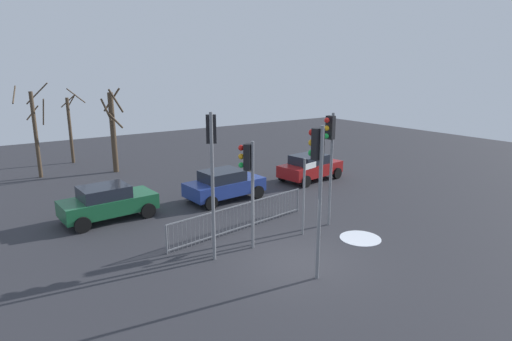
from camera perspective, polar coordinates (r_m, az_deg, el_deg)
The scene contains 14 objects.
ground_plane at distance 14.25m, azimuth 5.44°, elevation -12.18°, with size 60.00×60.00×0.00m, color #2D2D33.
traffic_light_mid_left at distance 16.50m, azimuth 10.01°, elevation 3.48°, with size 0.56×0.36×4.55m.
traffic_light_foreground_right at distance 13.39m, azimuth -6.04°, elevation 2.35°, with size 0.41×0.52×4.91m.
traffic_light_rear_right at distance 14.32m, azimuth -1.04°, elevation -0.02°, with size 0.44×0.49×3.83m.
traffic_light_foreground_left at distance 12.20m, azimuth 8.35°, elevation 0.33°, with size 0.32×0.57×4.67m.
direction_sign_post at distance 15.91m, azimuth 6.64°, elevation -2.93°, with size 0.77×0.24×2.98m.
pedestrian_guard_railing at distance 16.52m, azimuth -2.09°, elevation -6.31°, with size 6.59×0.91×1.07m.
car_green_near at distance 18.67m, azimuth -19.51°, elevation -4.04°, with size 3.90×2.14×1.47m.
car_red_trailing at distance 23.97m, azimuth 7.35°, elevation 0.50°, with size 3.99×2.34×1.47m.
car_blue_far at distance 20.26m, azimuth -4.34°, elevation -1.89°, with size 3.91×2.16×1.47m.
bare_tree_left at distance 27.13m, azimuth -27.78°, elevation 4.80°, with size 1.99×1.66×5.41m.
bare_tree_centre at distance 26.76m, azimuth -18.84°, elevation 5.29°, with size 1.27×1.40×5.06m.
bare_tree_right at distance 30.51m, azimuth -23.89°, elevation 5.38°, with size 1.44×1.72×4.98m.
snow_patch_kerb at distance 16.40m, azimuth 13.98°, elevation -8.92°, with size 1.53×1.53×0.01m, color white.
Camera 1 is at (-8.30, -9.77, 6.22)m, focal length 29.45 mm.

